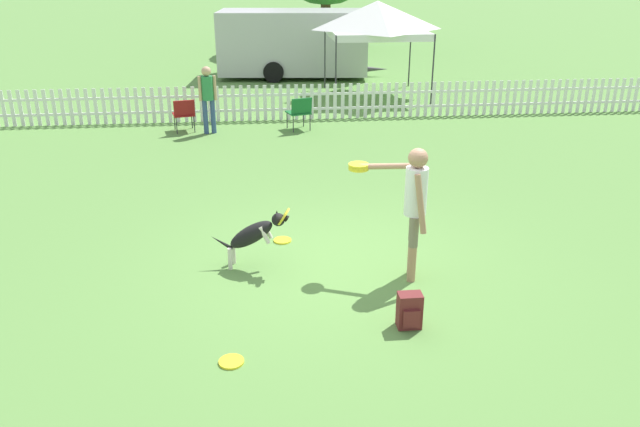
% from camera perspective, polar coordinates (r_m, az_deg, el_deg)
% --- Properties ---
extents(ground_plane, '(240.00, 240.00, 0.00)m').
position_cam_1_polar(ground_plane, '(8.54, 1.61, -4.58)').
color(ground_plane, '#5B8C42').
extents(handler_person, '(0.96, 0.86, 1.74)m').
position_cam_1_polar(handler_person, '(7.83, 8.37, 1.47)').
color(handler_person, tan).
rests_on(handler_person, ground_plane).
extents(leaping_dog, '(1.10, 0.45, 0.88)m').
position_cam_1_polar(leaping_dog, '(8.25, -6.01, -1.81)').
color(leaping_dog, black).
rests_on(leaping_dog, ground_plane).
extents(frisbee_near_handler, '(0.26, 0.26, 0.02)m').
position_cam_1_polar(frisbee_near_handler, '(9.20, -3.45, -2.46)').
color(frisbee_near_handler, yellow).
rests_on(frisbee_near_handler, ground_plane).
extents(frisbee_near_dog, '(0.26, 0.26, 0.02)m').
position_cam_1_polar(frisbee_near_dog, '(6.66, -8.11, -13.26)').
color(frisbee_near_dog, yellow).
rests_on(frisbee_near_dog, ground_plane).
extents(backpack_on_grass, '(0.27, 0.22, 0.42)m').
position_cam_1_polar(backpack_on_grass, '(7.12, 8.19, -8.81)').
color(backpack_on_grass, maroon).
rests_on(backpack_on_grass, ground_plane).
extents(picket_fence, '(24.55, 0.04, 0.90)m').
position_cam_1_polar(picket_fence, '(16.19, -2.18, 10.15)').
color(picket_fence, white).
rests_on(picket_fence, ground_plane).
extents(folding_chair_blue_left, '(0.59, 0.61, 0.79)m').
position_cam_1_polar(folding_chair_blue_left, '(15.31, -12.34, 9.01)').
color(folding_chair_blue_left, '#333338').
rests_on(folding_chair_blue_left, ground_plane).
extents(folding_chair_center, '(0.64, 0.65, 0.81)m').
position_cam_1_polar(folding_chair_center, '(15.11, -1.87, 9.38)').
color(folding_chair_center, '#333338').
rests_on(folding_chair_center, ground_plane).
extents(canopy_tent_main, '(2.78, 2.78, 2.73)m').
position_cam_1_polar(canopy_tent_main, '(18.99, 5.24, 17.30)').
color(canopy_tent_main, '#333338').
rests_on(canopy_tent_main, ground_plane).
extents(spectator_standing, '(0.41, 0.27, 1.57)m').
position_cam_1_polar(spectator_standing, '(14.97, -10.23, 10.74)').
color(spectator_standing, '#334C7A').
rests_on(spectator_standing, ground_plane).
extents(equipment_trailer, '(5.91, 2.81, 2.22)m').
position_cam_1_polar(equipment_trailer, '(22.32, -2.46, 15.40)').
color(equipment_trailer, '#B7B7B7').
rests_on(equipment_trailer, ground_plane).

